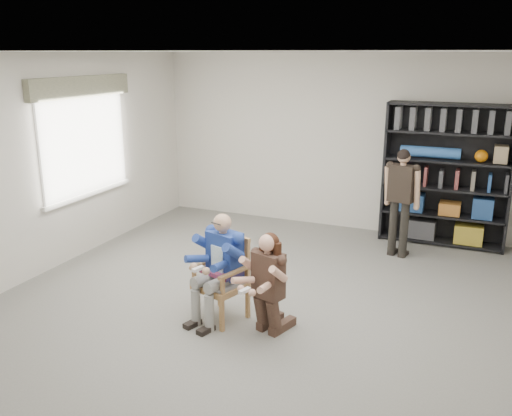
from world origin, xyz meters
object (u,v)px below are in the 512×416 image
at_px(seated_man, 220,267).
at_px(bookshelf, 446,176).
at_px(kneeling_woman, 267,285).
at_px(standing_man, 400,204).
at_px(armchair, 220,279).

relative_size(seated_man, bookshelf, 0.57).
bearing_deg(kneeling_woman, bookshelf, 86.58).
bearing_deg(standing_man, armchair, -105.49).
bearing_deg(bookshelf, standing_man, -122.54).
height_order(seated_man, kneeling_woman, seated_man).
bearing_deg(kneeling_woman, seated_man, -173.87).
relative_size(seated_man, kneeling_woman, 1.09).
xyz_separation_m(bookshelf, standing_man, (-0.51, -0.81, -0.28)).
height_order(armchair, bookshelf, bookshelf).
distance_m(seated_man, standing_man, 3.05).
bearing_deg(standing_man, bookshelf, 70.70).
height_order(seated_man, bookshelf, bookshelf).
height_order(armchair, standing_man, standing_man).
bearing_deg(armchair, standing_man, 79.09).
distance_m(armchair, kneeling_woman, 0.60).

